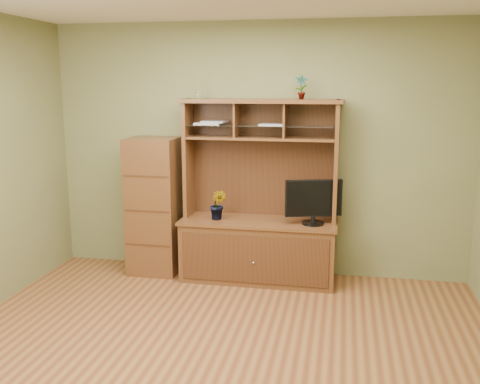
# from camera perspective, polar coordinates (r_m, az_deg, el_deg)

# --- Properties ---
(room) EXTENTS (4.54, 4.04, 2.74)m
(room) POSITION_cam_1_polar(r_m,az_deg,el_deg) (3.84, -2.93, 0.88)
(room) COLOR brown
(room) RESTS_ON ground
(media_hutch) EXTENTS (1.66, 0.61, 1.90)m
(media_hutch) POSITION_cam_1_polar(r_m,az_deg,el_deg) (5.67, 2.02, -4.20)
(media_hutch) COLOR #432813
(media_hutch) RESTS_ON room
(monitor) EXTENTS (0.57, 0.22, 0.46)m
(monitor) POSITION_cam_1_polar(r_m,az_deg,el_deg) (5.44, 7.85, -0.95)
(monitor) COLOR black
(monitor) RESTS_ON media_hutch
(orchid_plant) EXTENTS (0.20, 0.17, 0.32)m
(orchid_plant) POSITION_cam_1_polar(r_m,az_deg,el_deg) (5.60, -2.35, -1.35)
(orchid_plant) COLOR #325B1F
(orchid_plant) RESTS_ON media_hutch
(top_plant) EXTENTS (0.14, 0.11, 0.24)m
(top_plant) POSITION_cam_1_polar(r_m,az_deg,el_deg) (5.48, 6.55, 11.06)
(top_plant) COLOR #386523
(top_plant) RESTS_ON media_hutch
(reed_diffuser) EXTENTS (0.05, 0.05, 0.26)m
(reed_diffuser) POSITION_cam_1_polar(r_m,az_deg,el_deg) (5.67, -4.47, 10.94)
(reed_diffuser) COLOR silver
(reed_diffuser) RESTS_ON media_hutch
(magazines) EXTENTS (0.95, 0.23, 0.04)m
(magazines) POSITION_cam_1_polar(r_m,az_deg,el_deg) (5.60, -0.97, 7.34)
(magazines) COLOR #B9B9BE
(magazines) RESTS_ON media_hutch
(side_cabinet) EXTENTS (0.53, 0.48, 1.49)m
(side_cabinet) POSITION_cam_1_polar(r_m,az_deg,el_deg) (5.91, -9.10, -1.47)
(side_cabinet) COLOR #432813
(side_cabinet) RESTS_ON room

